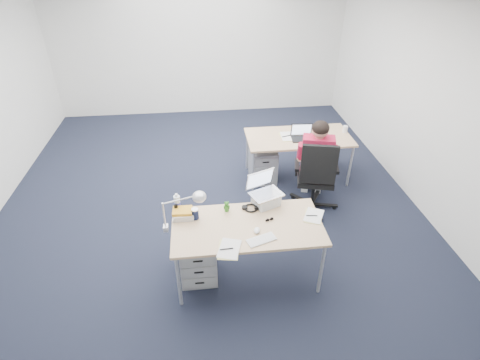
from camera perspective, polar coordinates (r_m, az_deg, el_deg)
The scene contains 24 objects.
floor at distance 5.56m, azimuth -4.63°, elevation -3.47°, with size 7.00×7.00×0.00m, color black.
room at distance 4.74m, azimuth -5.56°, elevation 13.40°, with size 6.02×7.02×2.80m.
desk_near at distance 4.03m, azimuth 1.13°, elevation -7.40°, with size 1.60×0.80×0.73m.
desk_far at distance 5.86m, azimuth 8.91°, elevation 6.17°, with size 1.60×0.80×0.73m.
office_chair at distance 5.34m, azimuth 11.16°, elevation -1.52°, with size 0.86×0.86×1.13m.
seated_person at distance 5.32m, azimuth 11.44°, elevation 2.76°, with size 0.53×0.79×1.34m.
drawer_pedestal_near at distance 4.34m, azimuth -6.36°, elevation -11.38°, with size 0.40×0.50×0.55m, color #95979A.
drawer_pedestal_far at distance 5.96m, azimuth 3.48°, elevation 2.53°, with size 0.40×0.50×0.55m, color #95979A.
silver_laptop at distance 4.20m, azimuth 4.04°, elevation -1.63°, with size 0.35×0.27×0.37m, color silver, non-canonical shape.
wireless_keyboard at distance 3.82m, azimuth 3.28°, elevation -9.07°, with size 0.30×0.12×0.01m, color white.
computer_mouse at distance 3.91m, azimuth 2.59°, elevation -7.68°, with size 0.06×0.10×0.04m, color white.
headphones at distance 4.21m, azimuth 1.67°, elevation -4.22°, with size 0.20×0.16×0.03m, color black, non-canonical shape.
can_koozie at distance 4.08m, azimuth -6.86°, elevation -5.11°, with size 0.08×0.08×0.13m, color #121A3A.
water_bottle at distance 4.17m, azimuth -9.55°, elevation -3.43°, with size 0.07×0.07×0.23m, color silver.
bear_figurine at distance 4.15m, azimuth -2.04°, elevation -4.02°, with size 0.07×0.05×0.13m, color #1D6C1C, non-canonical shape.
book_stack at distance 4.12m, azimuth -8.68°, elevation -5.08°, with size 0.23×0.17×0.10m, color silver.
cordless_phone at distance 4.15m, azimuth -9.68°, elevation -4.51°, with size 0.04×0.02×0.14m, color black.
papers_left at distance 3.72m, azimuth -1.76°, elevation -10.54°, with size 0.20×0.28×0.01m, color #DDD580.
papers_right at distance 4.19m, azimuth 11.10°, elevation -5.42°, with size 0.18×0.26×0.01m, color #DDD580.
sunglasses at distance 4.06m, azimuth 4.51°, elevation -6.05°, with size 0.10×0.05×0.02m, color black, non-canonical shape.
desk_lamp at distance 3.85m, azimuth -9.47°, elevation -4.70°, with size 0.42×0.15×0.47m, color silver, non-canonical shape.
dark_laptop at distance 5.71m, azimuth 9.54°, elevation 7.15°, with size 0.32×0.31×0.23m, color black, non-canonical shape.
far_cup at distance 6.11m, azimuth 15.73°, elevation 7.47°, with size 0.07×0.07×0.11m, color white.
far_papers at distance 5.80m, azimuth 7.29°, elevation 6.57°, with size 0.22×0.31×0.01m, color white.
Camera 1 is at (-0.06, -4.47, 3.30)m, focal length 28.00 mm.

